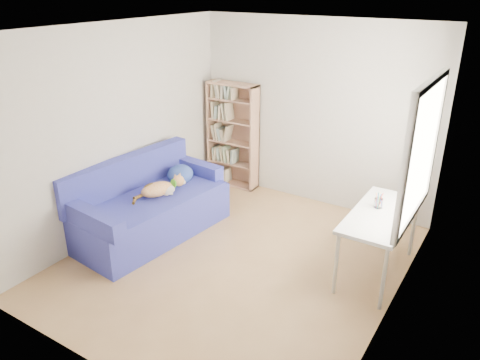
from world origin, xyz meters
name	(u,v)px	position (x,y,z in m)	size (l,w,h in m)	color
ground	(237,260)	(0.00, 0.00, 0.00)	(4.00, 4.00, 0.00)	#AC7F4D
room_shell	(246,127)	(0.10, 0.03, 1.64)	(3.54, 4.04, 2.62)	silver
sofa	(149,207)	(-1.31, -0.03, 0.37)	(1.15, 2.09, 0.98)	navy
bookshelf	(233,139)	(-1.25, 1.86, 0.75)	(0.81, 0.25, 1.63)	tan
desk	(381,219)	(1.44, 0.62, 0.68)	(0.59, 1.28, 0.75)	white
pen_cup	(378,202)	(1.36, 0.73, 0.82)	(0.09, 0.09, 0.18)	white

